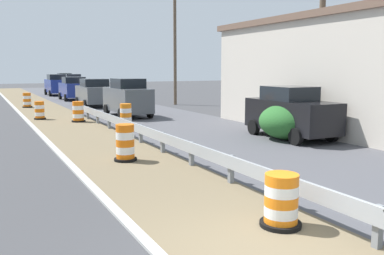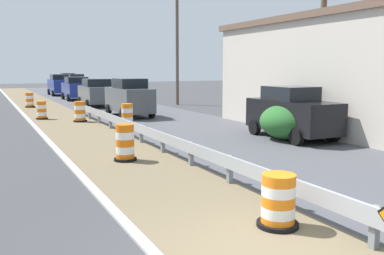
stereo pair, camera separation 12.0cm
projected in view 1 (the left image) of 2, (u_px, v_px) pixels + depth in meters
median_dirt_strip at (283, 253)px, 6.21m from camera, size 3.22×120.00×0.01m
guardrail_median at (376, 217)px, 6.31m from camera, size 0.18×43.96×0.71m
traffic_barrel_nearest at (281, 203)px, 7.25m from camera, size 0.75×0.75×0.96m
traffic_barrel_close at (125, 144)px, 12.44m from camera, size 0.70×0.70×1.13m
traffic_barrel_mid at (126, 116)px, 20.01m from camera, size 0.70×0.70×1.11m
traffic_barrel_far at (78, 113)px, 21.60m from camera, size 0.72×0.72×1.09m
traffic_barrel_farther at (40, 111)px, 22.67m from camera, size 0.64×0.64×1.01m
traffic_barrel_farthest at (27, 101)px, 29.63m from camera, size 0.69×0.69×1.07m
car_lead_near_lane at (127, 98)px, 23.96m from camera, size 1.93×4.33×2.24m
car_trailing_near_lane at (73, 83)px, 51.81m from camera, size 2.19×4.06×2.13m
car_lead_far_lane at (56, 85)px, 43.17m from camera, size 2.00×4.51×2.23m
car_mid_far_lane at (65, 81)px, 57.20m from camera, size 2.06×4.11×2.19m
car_trailing_far_lane at (74, 88)px, 36.71m from camera, size 2.18×4.20×2.08m
car_distant_a at (291, 112)px, 16.50m from camera, size 2.09×4.24×2.10m
car_distant_b at (94, 93)px, 30.47m from camera, size 2.24×4.57×2.06m
roadside_shop_near at (350, 73)px, 19.73m from camera, size 7.95×11.90×5.16m
utility_pole_near at (321, 42)px, 16.47m from camera, size 0.24×1.80×7.45m
utility_pole_mid at (175, 44)px, 31.39m from camera, size 0.24×1.80×9.03m
bush_roadside at (289, 121)px, 16.18m from camera, size 2.41×2.41×1.46m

